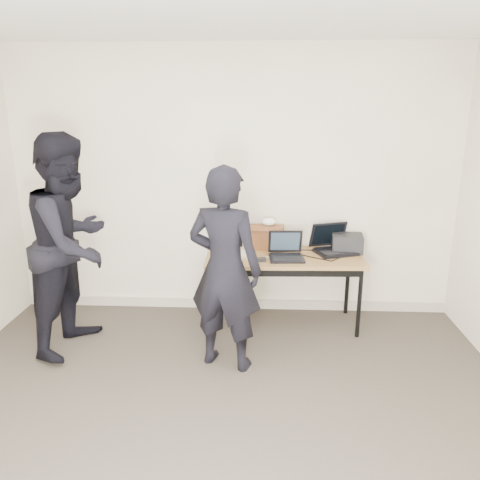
# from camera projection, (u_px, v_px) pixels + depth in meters

# --- Properties ---
(room) EXTENTS (4.60, 4.60, 2.80)m
(room) POSITION_uv_depth(u_px,v_px,m) (208.00, 251.00, 2.57)
(room) COLOR #3C352D
(room) RESTS_ON ground
(desk) EXTENTS (1.52, 0.70, 0.72)m
(desk) POSITION_uv_depth(u_px,v_px,m) (284.00, 262.00, 4.52)
(desk) COLOR brown
(desk) RESTS_ON ground
(laptop_beige) EXTENTS (0.30, 0.30, 0.22)m
(laptop_beige) POSITION_uv_depth(u_px,v_px,m) (231.00, 251.00, 4.53)
(laptop_beige) COLOR beige
(laptop_beige) RESTS_ON desk
(laptop_center) EXTENTS (0.34, 0.33, 0.25)m
(laptop_center) POSITION_uv_depth(u_px,v_px,m) (286.00, 252.00, 4.44)
(laptop_center) COLOR black
(laptop_center) RESTS_ON desk
(laptop_right) EXTENTS (0.48, 0.47, 0.28)m
(laptop_right) POSITION_uv_depth(u_px,v_px,m) (333.00, 246.00, 4.63)
(laptop_right) COLOR black
(laptop_right) RESTS_ON desk
(leather_satchel) EXTENTS (0.38, 0.22, 0.25)m
(leather_satchel) POSITION_uv_depth(u_px,v_px,m) (266.00, 237.00, 4.70)
(leather_satchel) COLOR brown
(leather_satchel) RESTS_ON desk
(tissue) EXTENTS (0.14, 0.12, 0.08)m
(tissue) POSITION_uv_depth(u_px,v_px,m) (269.00, 222.00, 4.65)
(tissue) COLOR white
(tissue) RESTS_ON leather_satchel
(equipment_box) EXTENTS (0.32, 0.27, 0.17)m
(equipment_box) POSITION_uv_depth(u_px,v_px,m) (347.00, 243.00, 4.64)
(equipment_box) COLOR black
(equipment_box) RESTS_ON desk
(power_brick) EXTENTS (0.10, 0.07, 0.03)m
(power_brick) POSITION_uv_depth(u_px,v_px,m) (261.00, 260.00, 4.35)
(power_brick) COLOR black
(power_brick) RESTS_ON desk
(cables) EXTENTS (1.15, 0.41, 0.01)m
(cables) POSITION_uv_depth(u_px,v_px,m) (289.00, 256.00, 4.50)
(cables) COLOR black
(cables) RESTS_ON desk
(person_typist) EXTENTS (0.71, 0.57, 1.69)m
(person_typist) POSITION_uv_depth(u_px,v_px,m) (225.00, 270.00, 3.76)
(person_typist) COLOR black
(person_typist) RESTS_ON ground
(person_observer) EXTENTS (0.89, 1.05, 1.91)m
(person_observer) POSITION_uv_depth(u_px,v_px,m) (72.00, 244.00, 4.07)
(person_observer) COLOR black
(person_observer) RESTS_ON ground
(baseboard) EXTENTS (4.50, 0.03, 0.10)m
(baseboard) POSITION_uv_depth(u_px,v_px,m) (234.00, 303.00, 5.07)
(baseboard) COLOR #B0A592
(baseboard) RESTS_ON ground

